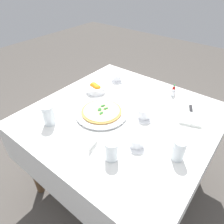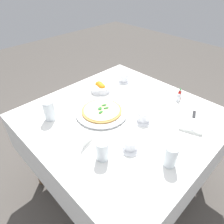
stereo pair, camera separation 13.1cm
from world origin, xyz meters
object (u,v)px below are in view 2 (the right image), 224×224
Objects in this scene: pizza_plate at (102,112)px; coffee_cup_far_right at (143,116)px; pizza at (102,110)px; napkin_folded at (193,121)px; dinner_knife at (194,119)px; pepper_shaker at (180,94)px; coffee_cup_back_corner at (124,78)px; menu_card at (87,140)px; coffee_cup_left_edge at (130,144)px; water_glass_center_back at (170,157)px; water_glass_far_left at (102,151)px; salt_shaker at (178,98)px; hot_sauce_bottle at (179,95)px; water_glass_near_right at (49,111)px; citrus_bowl at (101,87)px.

coffee_cup_far_right is (-0.14, 0.23, 0.02)m from pizza_plate.
pizza is 0.57m from napkin_folded.
napkin_folded is 0.01m from dinner_knife.
napkin_folded is 0.29m from pepper_shaker.
coffee_cup_back_corner reaches higher than menu_card.
water_glass_center_back is at bearing 104.89° from coffee_cup_left_edge.
napkin_folded is at bearing 162.73° from water_glass_far_left.
dinner_knife is (-0.59, 0.18, -0.02)m from water_glass_far_left.
coffee_cup_far_right reaches higher than pizza.
coffee_cup_left_edge is at bearing 73.72° from pizza.
coffee_cup_back_corner is 0.71× the size of dinner_knife.
salt_shaker is at bearing -173.88° from coffee_cup_left_edge.
salt_shaker is (0.03, 0.01, -0.01)m from hot_sauce_bottle.
water_glass_center_back is at bearing 107.24° from water_glass_near_right.
water_glass_far_left is at bearing 2.21° from pepper_shaker.
menu_card reaches higher than salt_shaker.
coffee_cup_back_corner reaches higher than pepper_shaker.
pepper_shaker is (-0.79, -0.03, -0.02)m from water_glass_far_left.
coffee_cup_left_edge is at bearing 6.12° from salt_shaker.
coffee_cup_far_right is 1.11× the size of water_glass_center_back.
napkin_folded is 0.70m from citrus_bowl.
water_glass_far_left reaches higher than napkin_folded.
coffee_cup_back_corner is at bearing -82.41° from salt_shaker.
water_glass_center_back is 0.39m from dinner_knife.
water_glass_center_back reaches higher than pizza_plate.
water_glass_near_right reaches higher than salt_shaker.
water_glass_far_left reaches higher than citrus_bowl.
water_glass_near_right reaches higher than pizza.
pizza_plate is 2.59× the size of coffee_cup_far_right.
hot_sauce_bottle is at bearing 124.18° from citrus_bowl.
hot_sauce_bottle is 0.03m from salt_shaker.
coffee_cup_back_corner is 0.67m from dinner_knife.
napkin_folded is at bearing 138.24° from menu_card.
coffee_cup_far_right is at bearing -72.80° from dinner_knife.
pizza_plate is 0.57m from napkin_folded.
citrus_bowl is (0.15, -0.68, 0.00)m from dinner_knife.
dinner_knife is at bearing 126.26° from pizza_plate.
citrus_bowl is at bearing -130.46° from pizza.
coffee_cup_far_right reaches higher than citrus_bowl.
hot_sauce_bottle is at bearing 153.32° from pizza_plate.
coffee_cup_back_corner is at bearing -122.24° from water_glass_center_back.
water_glass_far_left is at bearing 48.46° from pizza_plate.
pepper_shaker is (-0.54, 0.25, 0.01)m from pizza_plate.
salt_shaker is (-0.58, -0.06, -0.00)m from coffee_cup_left_edge.
menu_card is (0.76, -0.11, -0.00)m from hot_sauce_bottle.
dinner_knife is (-0.20, 0.23, -0.01)m from coffee_cup_far_right.
pizza_plate is at bearing 49.52° from citrus_bowl.
pepper_shaker is 0.79m from menu_card.
napkin_folded is (-0.44, 0.13, -0.02)m from coffee_cup_left_edge.
pizza is 0.55m from salt_shaker.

